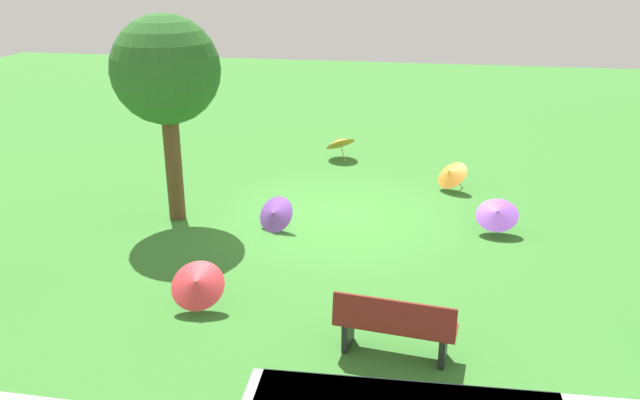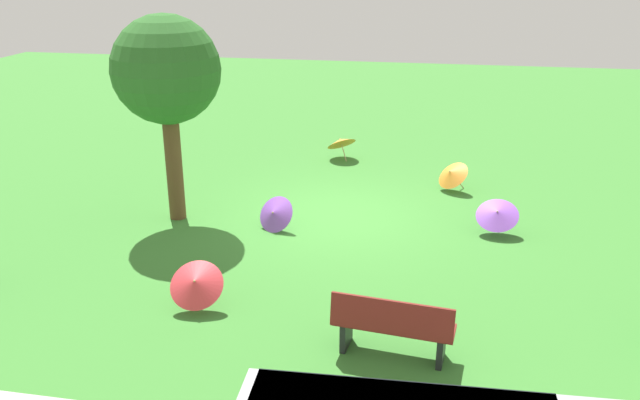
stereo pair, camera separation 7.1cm
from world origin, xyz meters
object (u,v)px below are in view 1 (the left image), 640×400
(parasol_orange_1, at_px, (340,142))
(park_bench, at_px, (394,326))
(shade_tree, at_px, (166,72))
(parasol_purple_1, at_px, (497,213))
(parasol_red_1, at_px, (197,283))
(parasol_orange_0, at_px, (451,173))
(parasol_purple_0, at_px, (274,214))

(parasol_orange_1, bearing_deg, park_bench, 103.03)
(shade_tree, distance_m, parasol_purple_1, 6.75)
(parasol_red_1, xyz_separation_m, parasol_purple_1, (-4.58, -3.72, -0.03))
(park_bench, distance_m, shade_tree, 6.67)
(parasol_red_1, bearing_deg, parasol_orange_0, -121.97)
(shade_tree, relative_size, parasol_purple_1, 4.36)
(parasol_purple_0, bearing_deg, parasol_orange_0, -139.91)
(shade_tree, xyz_separation_m, parasol_red_1, (-1.68, 3.43, -2.47))
(parasol_purple_1, xyz_separation_m, parasol_orange_0, (0.84, -2.28, -0.01))
(shade_tree, xyz_separation_m, parasol_orange_1, (-2.63, -4.58, -2.48))
(park_bench, xyz_separation_m, parasol_purple_0, (2.56, -3.85, -0.13))
(parasol_purple_1, bearing_deg, parasol_orange_1, -49.76)
(parasol_purple_0, height_order, parasol_red_1, parasol_red_1)
(park_bench, height_order, parasol_purple_0, park_bench)
(park_bench, bearing_deg, parasol_orange_0, -96.74)
(parasol_purple_0, bearing_deg, shade_tree, -6.98)
(parasol_orange_0, bearing_deg, parasol_purple_1, 110.16)
(park_bench, xyz_separation_m, parasol_orange_0, (-0.79, -6.67, -0.04))
(parasol_red_1, relative_size, parasol_purple_1, 0.95)
(park_bench, bearing_deg, parasol_purple_0, -56.42)
(parasol_purple_0, distance_m, parasol_red_1, 3.21)
(parasol_orange_0, bearing_deg, parasol_orange_1, -35.77)
(shade_tree, distance_m, parasol_orange_0, 6.50)
(parasol_purple_1, relative_size, parasol_orange_1, 0.89)
(park_bench, distance_m, parasol_orange_0, 6.72)
(park_bench, bearing_deg, parasol_orange_1, -76.97)
(parasol_red_1, distance_m, parasol_orange_0, 7.07)
(parasol_red_1, bearing_deg, shade_tree, -63.90)
(parasol_red_1, xyz_separation_m, parasol_orange_0, (-3.74, -6.00, -0.04))
(park_bench, relative_size, parasol_orange_0, 1.71)
(parasol_red_1, bearing_deg, park_bench, 167.13)
(parasol_orange_0, relative_size, parasol_orange_1, 0.93)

